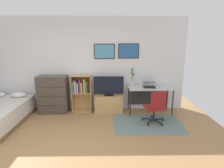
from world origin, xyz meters
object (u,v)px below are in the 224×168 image
object	(u,v)px
desk	(149,91)
wine_glass	(140,83)
bookshelf	(81,90)
tv_stand	(109,103)
television	(109,86)
dresser	(53,94)
laptop	(149,85)
computer_mouse	(159,87)
office_chair	(156,106)
bamboo_vase	(132,79)

from	to	relation	value
desk	wine_glass	size ratio (longest dim) A/B	6.81
bookshelf	wine_glass	world-z (taller)	bookshelf
tv_stand	television	bearing A→B (deg)	-90.00
dresser	wine_glass	world-z (taller)	dresser
laptop	computer_mouse	bearing A→B (deg)	-18.60
desk	office_chair	distance (m)	0.86
television	computer_mouse	xyz separation A→B (m)	(1.41, -0.11, -0.02)
tv_stand	laptop	xyz separation A→B (m)	(1.16, -0.01, 0.55)
tv_stand	television	world-z (taller)	television
dresser	laptop	distance (m)	2.76
tv_stand	bookshelf	bearing A→B (deg)	176.69
bookshelf	desk	size ratio (longest dim) A/B	0.88
dresser	office_chair	xyz separation A→B (m)	(2.76, -0.83, -0.07)
dresser	office_chair	world-z (taller)	dresser
office_chair	computer_mouse	bearing A→B (deg)	57.32
bookshelf	bamboo_vase	bearing A→B (deg)	0.73
dresser	wine_glass	bearing A→B (deg)	-2.17
television	bamboo_vase	bearing A→B (deg)	7.29
dresser	tv_stand	size ratio (longest dim) A/B	1.32
television	computer_mouse	bearing A→B (deg)	-4.40
television	dresser	bearing A→B (deg)	179.74
wine_glass	laptop	bearing A→B (deg)	19.10
tv_stand	desk	size ratio (longest dim) A/B	0.66
desk	laptop	distance (m)	0.20
dresser	desk	distance (m)	2.77
television	wine_glass	world-z (taller)	television
television	office_chair	xyz separation A→B (m)	(1.17, -0.83, -0.31)
dresser	computer_mouse	size ratio (longest dim) A/B	10.23
computer_mouse	wine_glass	world-z (taller)	wine_glass
tv_stand	wine_glass	world-z (taller)	wine_glass
tv_stand	wine_glass	xyz separation A→B (m)	(0.88, -0.11, 0.63)
bookshelf	office_chair	xyz separation A→B (m)	(1.97, -0.90, -0.18)
office_chair	wine_glass	xyz separation A→B (m)	(-0.29, 0.74, 0.42)
desk	office_chair	size ratio (longest dim) A/B	1.43
bookshelf	television	distance (m)	0.81
dresser	desk	world-z (taller)	dresser
television	laptop	bearing A→B (deg)	0.55
laptop	computer_mouse	distance (m)	0.28
bookshelf	laptop	world-z (taller)	bookshelf
television	wine_glass	distance (m)	0.89
bookshelf	desk	xyz separation A→B (m)	(1.98, -0.05, -0.04)
television	wine_glass	bearing A→B (deg)	-5.61
laptop	computer_mouse	size ratio (longest dim) A/B	3.94
bookshelf	wine_glass	xyz separation A→B (m)	(1.68, -0.15, 0.24)
tv_stand	laptop	size ratio (longest dim) A/B	1.96
desk	computer_mouse	world-z (taller)	computer_mouse
dresser	laptop	world-z (taller)	dresser
television	laptop	size ratio (longest dim) A/B	2.07
dresser	wine_glass	distance (m)	2.50
dresser	bookshelf	size ratio (longest dim) A/B	0.99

